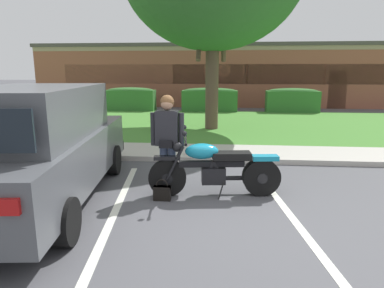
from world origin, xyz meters
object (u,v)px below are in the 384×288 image
(handbag, at_px, (162,192))
(brick_building, at_px, (243,75))
(hedge_center_left, at_px, (210,99))
(hedge_center_right, at_px, (292,100))
(parked_suv_adjacent, at_px, (35,145))
(rider_person, at_px, (167,137))
(motorcycle, at_px, (220,168))
(hedge_left, at_px, (131,99))

(handbag, relative_size, brick_building, 0.01)
(hedge_center_left, bearing_deg, hedge_center_right, 0.00)
(parked_suv_adjacent, bearing_deg, brick_building, 77.38)
(hedge_center_right, bearing_deg, hedge_center_left, 180.00)
(rider_person, distance_m, hedge_center_right, 12.64)
(hedge_center_left, bearing_deg, handbag, -91.31)
(handbag, distance_m, hedge_center_right, 12.98)
(parked_suv_adjacent, distance_m, brick_building, 19.41)
(hedge_center_right, bearing_deg, brick_building, 108.28)
(parked_suv_adjacent, bearing_deg, handbag, 7.34)
(brick_building, bearing_deg, parked_suv_adjacent, -102.62)
(brick_building, bearing_deg, motorcycle, -94.15)
(handbag, relative_size, hedge_center_right, 0.14)
(handbag, height_order, hedge_left, hedge_left)
(handbag, bearing_deg, rider_person, 82.26)
(parked_suv_adjacent, distance_m, hedge_left, 12.60)
(handbag, height_order, parked_suv_adjacent, parked_suv_adjacent)
(hedge_center_right, height_order, brick_building, brick_building)
(handbag, relative_size, hedge_left, 0.14)
(rider_person, relative_size, handbag, 4.74)
(hedge_center_left, bearing_deg, hedge_left, -180.00)
(motorcycle, relative_size, handbag, 6.22)
(handbag, distance_m, brick_building, 18.88)
(motorcycle, distance_m, rider_person, 1.03)
(parked_suv_adjacent, height_order, brick_building, brick_building)
(hedge_center_left, bearing_deg, parked_suv_adjacent, -100.23)
(rider_person, xyz_separation_m, hedge_center_left, (0.23, 11.86, -0.34))
(handbag, bearing_deg, hedge_left, 107.51)
(hedge_left, bearing_deg, hedge_center_right, 0.00)
(handbag, relative_size, parked_suv_adjacent, 0.07)
(hedge_left, xyz_separation_m, hedge_center_right, (8.26, 0.00, 0.00))
(rider_person, bearing_deg, motorcycle, -1.42)
(motorcycle, xyz_separation_m, handbag, (-0.94, -0.32, -0.34))
(motorcycle, bearing_deg, hedge_center_left, 93.18)
(hedge_left, bearing_deg, brick_building, 46.59)
(rider_person, bearing_deg, hedge_left, 108.18)
(rider_person, bearing_deg, parked_suv_adjacent, -163.55)
(handbag, distance_m, hedge_left, 12.80)
(motorcycle, height_order, rider_person, rider_person)
(hedge_center_left, height_order, hedge_center_right, same)
(hedge_center_right, bearing_deg, hedge_left, -180.00)
(motorcycle, xyz_separation_m, hedge_center_left, (-0.66, 11.88, 0.17))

